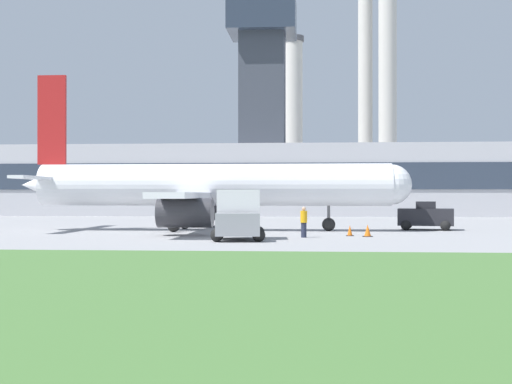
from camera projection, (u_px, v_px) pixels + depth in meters
ground_plane at (243, 231)px, 48.72m from camera, size 400.00×400.00×0.00m
grass_strip at (37, 337)px, 12.34m from camera, size 240.00×37.00×0.06m
terminal_building at (272, 171)px, 85.26m from camera, size 78.16×11.65×25.93m
smokestack_left at (294, 122)px, 119.87m from camera, size 3.47×3.47×29.16m
smokestack_right at (365, 74)px, 120.32m from camera, size 2.79×2.79×45.57m
smokestack_far at (388, 80)px, 116.56m from camera, size 3.42×3.42×42.16m
airplane at (207, 187)px, 49.20m from camera, size 27.20×21.97×10.89m
pushback_tug at (426, 217)px, 50.14m from camera, size 4.13×3.15×2.00m
baggage_truck at (239, 216)px, 39.23m from camera, size 3.15×4.35×2.76m
ground_crew_person at (304, 222)px, 41.28m from camera, size 0.51×0.51×1.78m
traffic_cone_near_nose at (350, 231)px, 42.87m from camera, size 0.46×0.46×0.65m
traffic_cone_wingtip at (368, 231)px, 42.14m from camera, size 0.58×0.58×0.72m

